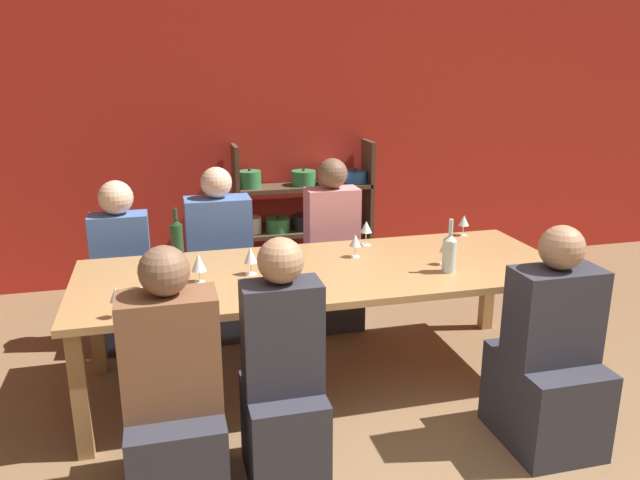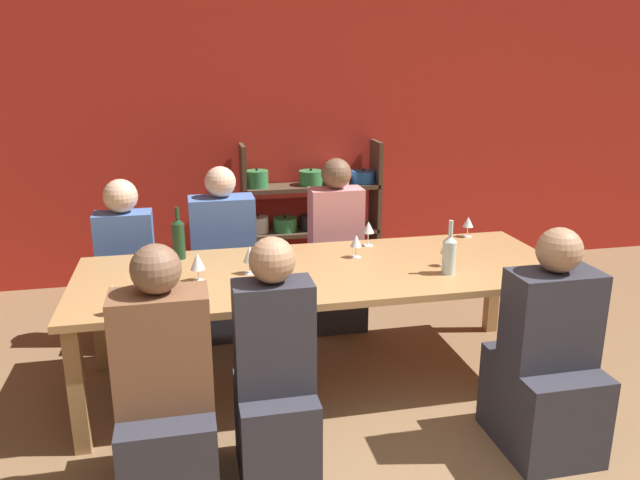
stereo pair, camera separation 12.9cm
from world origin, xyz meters
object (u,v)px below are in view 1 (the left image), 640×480
Objects in this scene: person_far_b at (221,273)px; dining_table at (324,279)px; person_near_a at (174,409)px; wine_bottle_green at (449,252)px; person_near_c at (283,394)px; shelf_unit at (303,223)px; person_near_b at (548,367)px; wine_glass_empty_c at (445,247)px; wine_bottle_dark at (177,239)px; wine_glass_white_a at (366,228)px; wine_glass_red_b at (464,221)px; wine_glass_red_c at (355,241)px; wine_glass_empty_b at (145,266)px; person_far_a at (124,284)px; person_far_c at (332,263)px; wine_glass_empty_a at (199,263)px; wine_glass_white_b at (250,256)px; wine_glass_red_a at (116,296)px.

dining_table is at bearing 120.32° from person_far_b.
person_near_a is at bearing 77.85° from person_far_b.
wine_bottle_green is 1.35m from person_near_c.
person_near_b is at bearing -77.14° from shelf_unit.
wine_glass_empty_c is at bearing -7.82° from dining_table.
person_near_c is (0.41, -1.26, -0.42)m from wine_bottle_dark.
wine_bottle_dark is 0.74m from person_far_b.
dining_table is at bearing -134.68° from wine_glass_white_a.
wine_bottle_dark is at bearing -177.97° from wine_glass_red_b.
wine_glass_red_b is 0.12× the size of person_near_a.
wine_glass_white_a is at bearing 45.32° from dining_table.
wine_glass_red_b is at bearing 17.74° from wine_glass_red_c.
person_near_a is 1.86m from person_near_b.
wine_glass_empty_b is at bearing 97.75° from person_near_a.
person_far_a is 0.93× the size of person_far_c.
person_far_a is at bearing 170.04° from wine_glass_red_b.
wine_glass_empty_b is (-1.02, -0.08, 0.20)m from dining_table.
wine_bottle_dark is 2.25× the size of wine_glass_red_c.
wine_bottle_dark is at bearing 103.05° from wine_glass_empty_a.
wine_glass_white_b is at bearing 178.48° from dining_table.
person_near_c reaches higher than person_near_a.
shelf_unit is 8.54× the size of wine_glass_red_b.
shelf_unit is 0.43× the size of dining_table.
wine_glass_white_a is 0.14× the size of person_far_b.
wine_glass_red_c is 1.15m from person_far_b.
person_far_b reaches higher than wine_glass_white_b.
person_far_a reaches higher than wine_bottle_dark.
person_near_b is (2.15, -1.77, -0.01)m from person_far_a.
person_near_a is at bearing -82.25° from wine_glass_empty_b.
wine_glass_white_a is at bearing 18.76° from wine_glass_empty_b.
wine_glass_white_a reaches higher than wine_glass_empty_a.
wine_glass_empty_c is 0.13× the size of person_far_a.
wine_glass_empty_a is 0.14× the size of person_far_a.
wine_glass_empty_b is 1.18× the size of wine_glass_empty_c.
wine_glass_empty_a is at bearing -117.93° from shelf_unit.
wine_glass_empty_b is at bearing -168.54° from wine_glass_red_c.
wine_glass_red_a is 1.01× the size of wine_glass_empty_c.
wine_glass_white_b is 1.17m from wine_glass_empty_c.
wine_glass_white_a is 0.14× the size of person_near_c.
wine_glass_red_b is at bearing 32.68° from person_near_a.
wine_glass_white_a is at bearing 56.82° from wine_glass_red_c.
person_near_c is 0.96× the size of person_far_c.
dining_table is 0.75m from wine_glass_empty_c.
person_near_b reaches higher than wine_glass_red_a.
wine_glass_white_a is at bearing 115.23° from wine_bottle_green.
person_near_c reaches higher than wine_glass_empty_c.
person_near_a is at bearing -147.32° from wine_glass_red_b.
person_far_c reaches higher than person_near_a.
dining_table is at bearing -144.78° from wine_glass_red_c.
wine_glass_white_a reaches higher than wine_glass_red_a.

